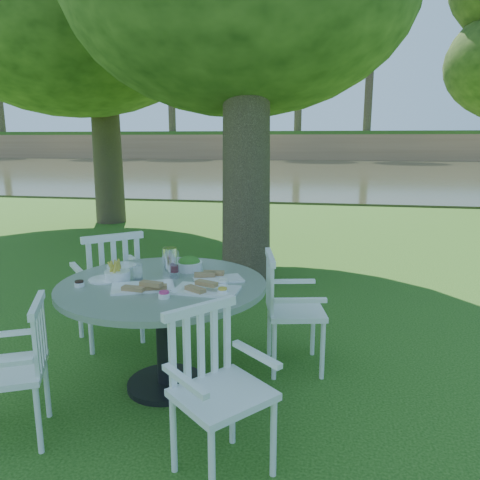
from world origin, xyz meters
The scene contains 9 objects.
ground centered at (0.00, 0.00, 0.00)m, with size 140.00×140.00×0.00m, color #1A440E.
table centered at (-0.32, -1.00, 0.64)m, with size 1.44×1.44×0.79m.
chair_ne centered at (0.48, -0.54, 0.54)m, with size 0.52×0.54×0.91m.
chair_nw centered at (-1.01, -0.40, 0.59)m, with size 0.69×0.69×1.00m.
chair_sw centered at (-0.94, -1.71, 0.50)m, with size 0.55×0.56×0.85m.
chair_se centered at (0.22, -1.76, 0.53)m, with size 0.62×0.62×0.90m.
tableware centered at (-0.34, -0.93, 0.83)m, with size 1.14×0.80×0.21m.
river centered at (0.00, 23.00, 0.00)m, with size 100.00×28.00×0.12m, color #30321D.
far_bank centered at (0.28, 41.12, 7.25)m, with size 100.00×18.00×15.20m.
Camera 1 is at (0.78, -3.97, 1.76)m, focal length 35.00 mm.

